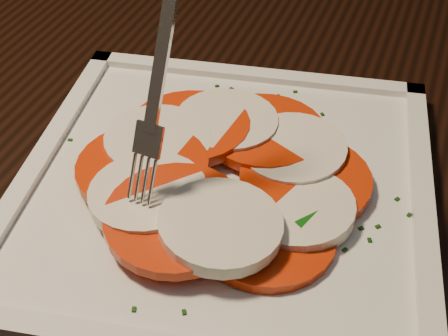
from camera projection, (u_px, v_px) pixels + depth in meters
The scene contains 4 objects.
table at pixel (261, 231), 0.57m from camera, with size 1.28×0.92×0.75m.
plate at pixel (224, 191), 0.45m from camera, with size 0.29×0.29×0.01m, color silver.
caprese_salad at pixel (224, 172), 0.44m from camera, with size 0.26×0.25×0.03m.
fork at pixel (168, 63), 0.38m from camera, with size 0.03×0.08×0.15m, color white, non-canonical shape.
Camera 1 is at (-0.02, -0.29, 1.07)m, focal length 50.00 mm.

